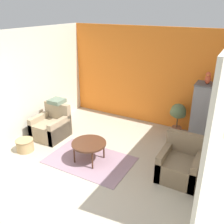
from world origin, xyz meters
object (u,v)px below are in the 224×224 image
object	(u,v)px
parrot	(208,78)
birdcage	(202,115)
wicker_basket	(25,145)
coffee_table	(89,144)
armchair_left	(51,127)
armchair_right	(180,165)
potted_plant	(178,114)

from	to	relation	value
parrot	birdcage	bearing A→B (deg)	-90.00
wicker_basket	coffee_table	bearing A→B (deg)	14.10
armchair_left	parrot	xyz separation A→B (m)	(3.37, 1.58, 1.35)
coffee_table	armchair_right	world-z (taller)	armchair_right
birdcage	armchair_right	bearing A→B (deg)	-91.93
coffee_table	birdcage	xyz separation A→B (m)	(1.92, 2.01, 0.32)
parrot	armchair_left	bearing A→B (deg)	-154.87
armchair_right	coffee_table	bearing A→B (deg)	-168.19
coffee_table	wicker_basket	xyz separation A→B (m)	(-1.54, -0.39, -0.26)
coffee_table	armchair_left	world-z (taller)	armchair_left
armchair_right	parrot	distance (m)	2.11
armchair_left	wicker_basket	bearing A→B (deg)	-96.17
potted_plant	wicker_basket	world-z (taller)	potted_plant
birdcage	wicker_basket	world-z (taller)	birdcage
parrot	potted_plant	size ratio (longest dim) A/B	0.34
coffee_table	armchair_right	bearing A→B (deg)	11.81
birdcage	potted_plant	size ratio (longest dim) A/B	1.79
parrot	wicker_basket	world-z (taller)	parrot
coffee_table	wicker_basket	size ratio (longest dim) A/B	1.83
birdcage	potted_plant	distance (m)	0.66
birdcage	potted_plant	bearing A→B (deg)	165.88
armchair_right	wicker_basket	world-z (taller)	armchair_right
potted_plant	armchair_right	bearing A→B (deg)	-72.52
armchair_left	armchair_right	world-z (taller)	same
coffee_table	parrot	xyz separation A→B (m)	(1.92, 2.02, 1.22)
coffee_table	armchair_left	xyz separation A→B (m)	(-1.45, 0.44, -0.13)
coffee_table	parrot	world-z (taller)	parrot
armchair_right	birdcage	size ratio (longest dim) A/B	0.56
birdcage	parrot	size ratio (longest dim) A/B	5.27
coffee_table	parrot	bearing A→B (deg)	46.39
coffee_table	birdcage	size ratio (longest dim) A/B	0.50
potted_plant	birdcage	bearing A→B (deg)	-14.12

